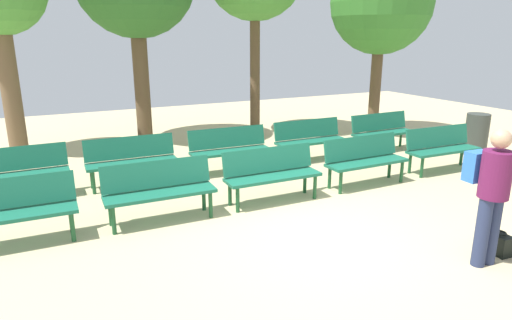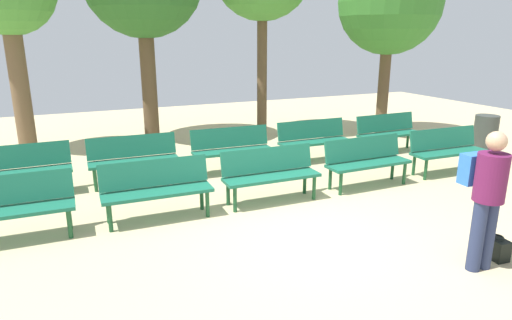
{
  "view_description": "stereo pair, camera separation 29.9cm",
  "coord_description": "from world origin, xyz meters",
  "px_view_note": "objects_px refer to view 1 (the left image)",
  "views": [
    {
      "loc": [
        -3.29,
        -4.53,
        2.66
      ],
      "look_at": [
        0.0,
        2.13,
        0.55
      ],
      "focal_mm": 31.12,
      "sensor_mm": 36.0,
      "label": 1
    },
    {
      "loc": [
        -3.02,
        -4.65,
        2.66
      ],
      "look_at": [
        0.0,
        2.13,
        0.55
      ],
      "focal_mm": 31.12,
      "sensor_mm": 36.0,
      "label": 2
    }
  ],
  "objects_px": {
    "bench_r1_c1": "(131,158)",
    "handbag": "(498,243)",
    "bench_r0_c0": "(10,208)",
    "bench_r1_c3": "(310,138)",
    "trash_bin": "(476,134)",
    "bench_r0_c3": "(365,158)",
    "bench_r0_c1": "(159,187)",
    "bench_r1_c4": "(382,130)",
    "tree_3": "(381,4)",
    "visitor_with_backpack": "(491,189)",
    "bench_r1_c0": "(16,170)",
    "bench_r1_c2": "(229,147)",
    "bench_r0_c4": "(441,146)",
    "bench_r0_c2": "(271,171)"
  },
  "relations": [
    {
      "from": "bench_r1_c1",
      "to": "bench_r1_c4",
      "type": "relative_size",
      "value": 1.0
    },
    {
      "from": "bench_r1_c0",
      "to": "visitor_with_backpack",
      "type": "distance_m",
      "value": 7.0
    },
    {
      "from": "bench_r1_c2",
      "to": "handbag",
      "type": "xyz_separation_m",
      "value": [
        1.66,
        -4.69,
        -0.37
      ]
    },
    {
      "from": "bench_r1_c4",
      "to": "bench_r1_c2",
      "type": "bearing_deg",
      "value": 178.54
    },
    {
      "from": "bench_r1_c1",
      "to": "bench_r0_c0",
      "type": "bearing_deg",
      "value": -135.16
    },
    {
      "from": "bench_r0_c0",
      "to": "bench_r1_c3",
      "type": "relative_size",
      "value": 1.0
    },
    {
      "from": "bench_r1_c3",
      "to": "tree_3",
      "type": "xyz_separation_m",
      "value": [
        3.01,
        1.46,
        2.91
      ]
    },
    {
      "from": "bench_r0_c2",
      "to": "bench_r1_c3",
      "type": "xyz_separation_m",
      "value": [
        1.92,
        1.81,
        0.0
      ]
    },
    {
      "from": "bench_r1_c0",
      "to": "bench_r1_c2",
      "type": "height_order",
      "value": "same"
    },
    {
      "from": "bench_r0_c0",
      "to": "tree_3",
      "type": "distance_m",
      "value": 9.7
    },
    {
      "from": "bench_r0_c2",
      "to": "tree_3",
      "type": "relative_size",
      "value": 0.34
    },
    {
      "from": "bench_r0_c4",
      "to": "bench_r1_c4",
      "type": "bearing_deg",
      "value": 91.14
    },
    {
      "from": "bench_r0_c1",
      "to": "visitor_with_backpack",
      "type": "height_order",
      "value": "visitor_with_backpack"
    },
    {
      "from": "bench_r1_c3",
      "to": "trash_bin",
      "type": "relative_size",
      "value": 1.7
    },
    {
      "from": "bench_r1_c0",
      "to": "visitor_with_backpack",
      "type": "xyz_separation_m",
      "value": [
        5.02,
        -4.87,
        0.43
      ]
    },
    {
      "from": "bench_r0_c1",
      "to": "trash_bin",
      "type": "distance_m",
      "value": 7.44
    },
    {
      "from": "bench_r0_c0",
      "to": "bench_r1_c0",
      "type": "relative_size",
      "value": 1.0
    },
    {
      "from": "bench_r1_c0",
      "to": "tree_3",
      "type": "distance_m",
      "value": 9.23
    },
    {
      "from": "bench_r1_c1",
      "to": "bench_r1_c3",
      "type": "xyz_separation_m",
      "value": [
        3.8,
        -0.04,
        0.0
      ]
    },
    {
      "from": "bench_r1_c1",
      "to": "handbag",
      "type": "relative_size",
      "value": 4.81
    },
    {
      "from": "bench_r0_c3",
      "to": "bench_r0_c1",
      "type": "bearing_deg",
      "value": 178.92
    },
    {
      "from": "bench_r1_c2",
      "to": "bench_r0_c1",
      "type": "bearing_deg",
      "value": -134.15
    },
    {
      "from": "bench_r1_c2",
      "to": "visitor_with_backpack",
      "type": "relative_size",
      "value": 0.98
    },
    {
      "from": "tree_3",
      "to": "bench_r0_c3",
      "type": "bearing_deg",
      "value": -132.5
    },
    {
      "from": "trash_bin",
      "to": "bench_r1_c3",
      "type": "bearing_deg",
      "value": 160.67
    },
    {
      "from": "bench_r1_c2",
      "to": "tree_3",
      "type": "height_order",
      "value": "tree_3"
    },
    {
      "from": "bench_r0_c3",
      "to": "bench_r0_c4",
      "type": "relative_size",
      "value": 0.99
    },
    {
      "from": "bench_r0_c4",
      "to": "bench_r1_c2",
      "type": "bearing_deg",
      "value": 156.94
    },
    {
      "from": "bench_r0_c1",
      "to": "trash_bin",
      "type": "relative_size",
      "value": 1.71
    },
    {
      "from": "bench_r1_c1",
      "to": "bench_r1_c3",
      "type": "distance_m",
      "value": 3.8
    },
    {
      "from": "bench_r1_c3",
      "to": "handbag",
      "type": "height_order",
      "value": "bench_r1_c3"
    },
    {
      "from": "bench_r0_c3",
      "to": "bench_r0_c4",
      "type": "xyz_separation_m",
      "value": [
        1.95,
        0.01,
        0.0
      ]
    },
    {
      "from": "bench_r1_c4",
      "to": "tree_3",
      "type": "relative_size",
      "value": 0.34
    },
    {
      "from": "visitor_with_backpack",
      "to": "bench_r1_c4",
      "type": "bearing_deg",
      "value": -115.39
    },
    {
      "from": "bench_r0_c3",
      "to": "bench_r1_c2",
      "type": "distance_m",
      "value": 2.62
    },
    {
      "from": "bench_r0_c0",
      "to": "bench_r1_c0",
      "type": "xyz_separation_m",
      "value": [
        0.03,
        1.82,
        0.0
      ]
    },
    {
      "from": "bench_r0_c0",
      "to": "bench_r0_c3",
      "type": "distance_m",
      "value": 5.69
    },
    {
      "from": "visitor_with_backpack",
      "to": "trash_bin",
      "type": "xyz_separation_m",
      "value": [
        4.29,
        3.48,
        -0.47
      ]
    },
    {
      "from": "bench_r1_c0",
      "to": "trash_bin",
      "type": "distance_m",
      "value": 9.41
    },
    {
      "from": "bench_r1_c1",
      "to": "visitor_with_backpack",
      "type": "xyz_separation_m",
      "value": [
        3.17,
        -4.81,
        0.43
      ]
    },
    {
      "from": "bench_r1_c3",
      "to": "tree_3",
      "type": "distance_m",
      "value": 4.43
    },
    {
      "from": "bench_r0_c1",
      "to": "bench_r1_c0",
      "type": "bearing_deg",
      "value": 136.83
    },
    {
      "from": "bench_r1_c3",
      "to": "bench_r1_c1",
      "type": "bearing_deg",
      "value": -179.83
    },
    {
      "from": "bench_r0_c2",
      "to": "bench_r1_c3",
      "type": "height_order",
      "value": "same"
    },
    {
      "from": "bench_r0_c4",
      "to": "tree_3",
      "type": "height_order",
      "value": "tree_3"
    },
    {
      "from": "bench_r0_c1",
      "to": "handbag",
      "type": "xyz_separation_m",
      "value": [
        3.52,
        -2.92,
        -0.37
      ]
    },
    {
      "from": "bench_r1_c4",
      "to": "visitor_with_backpack",
      "type": "height_order",
      "value": "visitor_with_backpack"
    },
    {
      "from": "bench_r0_c3",
      "to": "tree_3",
      "type": "distance_m",
      "value": 5.31
    },
    {
      "from": "bench_r0_c4",
      "to": "tree_3",
      "type": "distance_m",
      "value": 4.5
    },
    {
      "from": "tree_3",
      "to": "bench_r1_c2",
      "type": "bearing_deg",
      "value": -163.32
    }
  ]
}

